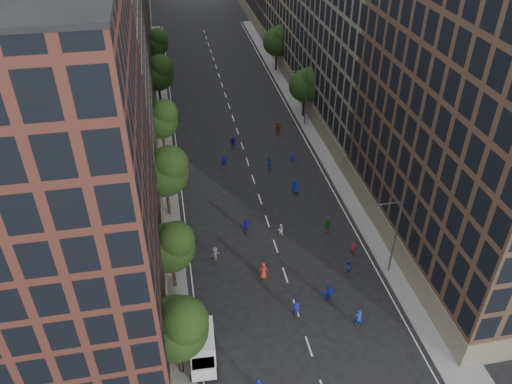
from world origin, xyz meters
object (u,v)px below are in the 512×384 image
cargo_van (202,347)px  skater_2 (347,267)px  skater_1 (358,318)px  streetlamp_near (394,234)px  streetlamp_far (305,95)px

cargo_van → skater_2: cargo_van is taller
cargo_van → skater_2: (15.65, 7.59, -0.62)m
skater_2 → skater_1: bearing=68.3°
streetlamp_near → cargo_van: (-19.66, -6.92, -3.80)m
streetlamp_near → cargo_van: 21.19m
streetlamp_near → streetlamp_far: 33.00m
skater_1 → cargo_van: bearing=12.1°
streetlamp_near → streetlamp_far: bearing=90.0°
streetlamp_far → skater_1: size_ratio=4.94×
streetlamp_near → skater_1: streetlamp_near is taller
streetlamp_far → cargo_van: size_ratio=1.82×
cargo_van → skater_1: cargo_van is taller
streetlamp_near → cargo_van: bearing=-160.6°
cargo_van → streetlamp_far: bearing=66.5°
skater_1 → skater_2: 6.82m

